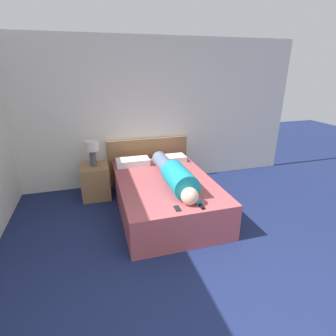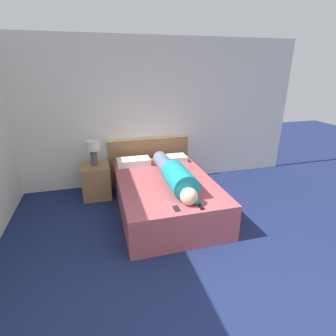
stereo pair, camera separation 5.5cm
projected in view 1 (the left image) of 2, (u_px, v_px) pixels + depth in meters
name	position (u px, v px, depth m)	size (l,w,h in m)	color
wall_back	(147.00, 114.00, 4.76)	(5.78, 0.06, 2.60)	silver
bed	(165.00, 195.00, 4.02)	(1.39, 2.06, 0.51)	#A84C51
headboard	(149.00, 160.00, 5.01)	(1.51, 0.04, 0.85)	olive
nightstand	(96.00, 181.00, 4.44)	(0.46, 0.48, 0.57)	olive
table_lamp	(92.00, 149.00, 4.24)	(0.22, 0.22, 0.42)	#4C4C51
person_lying	(175.00, 175.00, 3.71)	(0.34, 1.62, 0.34)	#DBB293
pillow_near_headboard	(133.00, 162.00, 4.52)	(0.56, 0.29, 0.11)	white
pillow_second	(170.00, 159.00, 4.70)	(0.53, 0.29, 0.10)	white
tv_remote	(201.00, 206.00, 3.17)	(0.04, 0.15, 0.02)	black
cell_phone	(177.00, 208.00, 3.13)	(0.06, 0.13, 0.01)	black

